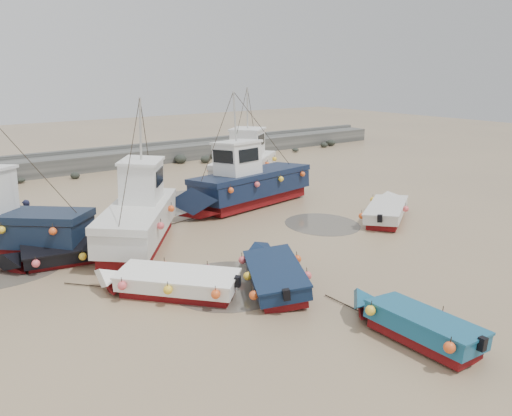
# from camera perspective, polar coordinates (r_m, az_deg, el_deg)

# --- Properties ---
(ground) EXTENTS (120.00, 120.00, 0.00)m
(ground) POSITION_cam_1_polar(r_m,az_deg,el_deg) (20.12, -0.79, -5.91)
(ground) COLOR #9F8761
(ground) RESTS_ON ground
(seawall) EXTENTS (60.00, 4.92, 1.50)m
(seawall) POSITION_cam_1_polar(r_m,az_deg,el_deg) (39.39, -19.69, 4.85)
(seawall) COLOR #62615D
(seawall) RESTS_ON ground
(puddle_a) EXTENTS (4.42, 4.42, 0.01)m
(puddle_a) POSITION_cam_1_polar(r_m,az_deg,el_deg) (17.93, -3.12, -8.70)
(puddle_a) COLOR #524C42
(puddle_a) RESTS_ON ground
(puddle_b) EXTENTS (3.54, 3.54, 0.01)m
(puddle_b) POSITION_cam_1_polar(r_m,az_deg,el_deg) (24.79, 7.57, -1.83)
(puddle_b) COLOR #524C42
(puddle_b) RESTS_ON ground
(puddle_c) EXTENTS (3.99, 3.99, 0.01)m
(puddle_c) POSITION_cam_1_polar(r_m,az_deg,el_deg) (20.67, -26.83, -7.07)
(puddle_c) COLOR #524C42
(puddle_c) RESTS_ON ground
(puddle_d) EXTENTS (5.83, 5.83, 0.01)m
(puddle_d) POSITION_cam_1_polar(r_m,az_deg,el_deg) (28.74, -6.29, 0.66)
(puddle_d) COLOR #524C42
(puddle_d) RESTS_ON ground
(dinghy_0) EXTENTS (4.80, 5.22, 1.43)m
(dinghy_0) POSITION_cam_1_polar(r_m,az_deg,el_deg) (17.22, -10.08, -8.06)
(dinghy_0) COLOR maroon
(dinghy_0) RESTS_ON ground
(dinghy_1) EXTENTS (3.68, 5.82, 1.43)m
(dinghy_1) POSITION_cam_1_polar(r_m,az_deg,el_deg) (17.72, 2.19, -7.10)
(dinghy_1) COLOR maroon
(dinghy_1) RESTS_ON ground
(dinghy_2) EXTENTS (2.00, 5.48, 1.43)m
(dinghy_2) POSITION_cam_1_polar(r_m,az_deg,el_deg) (15.06, 17.40, -12.12)
(dinghy_2) COLOR maroon
(dinghy_2) RESTS_ON ground
(dinghy_3) EXTENTS (6.02, 4.19, 1.43)m
(dinghy_3) POSITION_cam_1_polar(r_m,az_deg,el_deg) (26.22, 14.85, -0.04)
(dinghy_3) COLOR maroon
(dinghy_3) RESTS_ON ground
(dinghy_4) EXTENTS (6.55, 2.69, 1.43)m
(dinghy_4) POSITION_cam_1_polar(r_m,az_deg,el_deg) (21.11, -20.54, -4.34)
(dinghy_4) COLOR maroon
(dinghy_4) RESTS_ON ground
(cabin_boat_1) EXTENTS (6.58, 8.36, 6.22)m
(cabin_boat_1) POSITION_cam_1_polar(r_m,az_deg,el_deg) (22.22, -13.15, -0.52)
(cabin_boat_1) COLOR maroon
(cabin_boat_1) RESTS_ON ground
(cabin_boat_2) EXTENTS (10.42, 3.88, 6.22)m
(cabin_boat_2) POSITION_cam_1_polar(r_m,az_deg,el_deg) (27.47, -1.34, 2.90)
(cabin_boat_2) COLOR maroon
(cabin_boat_2) RESTS_ON ground
(cabin_boat_3) EXTENTS (8.27, 6.89, 6.22)m
(cabin_boat_3) POSITION_cam_1_polar(r_m,az_deg,el_deg) (32.97, -1.07, 5.11)
(cabin_boat_3) COLOR maroon
(cabin_boat_3) RESTS_ON ground
(person) EXTENTS (0.65, 0.44, 1.77)m
(person) POSITION_cam_1_polar(r_m,az_deg,el_deg) (24.91, -24.43, -3.07)
(person) COLOR #1E213D
(person) RESTS_ON ground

